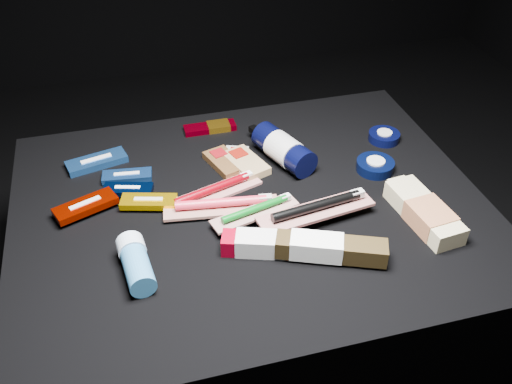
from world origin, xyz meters
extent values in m
plane|color=black|center=(0.00, 0.00, 0.00)|extent=(3.00, 3.00, 0.00)
cube|color=black|center=(0.00, 0.00, 0.20)|extent=(0.98, 0.78, 0.40)
cube|color=#21549B|center=(-0.30, 0.23, 0.41)|extent=(0.14, 0.08, 0.02)
cube|color=silver|center=(-0.30, 0.23, 0.41)|extent=(0.07, 0.03, 0.02)
cube|color=#1C488F|center=(-0.24, 0.15, 0.41)|extent=(0.11, 0.05, 0.01)
cube|color=silver|center=(-0.24, 0.15, 0.41)|extent=(0.06, 0.02, 0.01)
cube|color=black|center=(-0.24, 0.10, 0.41)|extent=(0.11, 0.07, 0.01)
cube|color=white|center=(-0.24, 0.10, 0.41)|extent=(0.05, 0.02, 0.01)
cube|color=#E2A602|center=(-0.21, 0.04, 0.41)|extent=(0.12, 0.07, 0.01)
cube|color=#BABAB6|center=(-0.21, 0.04, 0.42)|extent=(0.06, 0.03, 0.02)
cube|color=#891000|center=(-0.33, 0.06, 0.42)|extent=(0.14, 0.09, 0.01)
cube|color=silver|center=(-0.33, 0.06, 0.42)|extent=(0.07, 0.03, 0.02)
cube|color=#56371B|center=(-0.02, 0.15, 0.41)|extent=(0.09, 0.12, 0.02)
cube|color=maroon|center=(-0.03, 0.18, 0.41)|extent=(0.04, 0.04, 0.02)
cube|color=#B5B5AD|center=(0.00, 0.15, 0.41)|extent=(0.08, 0.11, 0.02)
cube|color=#680A0D|center=(0.01, 0.18, 0.41)|extent=(0.04, 0.04, 0.02)
cube|color=tan|center=(0.02, 0.13, 0.41)|extent=(0.10, 0.13, 0.02)
cube|color=maroon|center=(0.01, 0.16, 0.41)|extent=(0.04, 0.04, 0.02)
cube|color=#68000E|center=(-0.02, 0.31, 0.41)|extent=(0.13, 0.04, 0.01)
cube|color=#B57D18|center=(0.00, 0.31, 0.41)|extent=(0.05, 0.04, 0.02)
cylinder|color=black|center=(0.11, 0.13, 0.43)|extent=(0.12, 0.18, 0.07)
cylinder|color=beige|center=(0.11, 0.13, 0.43)|extent=(0.09, 0.09, 0.07)
cylinder|color=black|center=(0.08, 0.22, 0.43)|extent=(0.03, 0.03, 0.02)
cube|color=black|center=(0.07, 0.24, 0.43)|extent=(0.03, 0.03, 0.01)
cylinder|color=black|center=(0.38, 0.15, 0.41)|extent=(0.08, 0.08, 0.02)
cylinder|color=beige|center=(0.38, 0.15, 0.41)|extent=(0.04, 0.04, 0.02)
cylinder|color=black|center=(0.30, 0.04, 0.41)|extent=(0.08, 0.08, 0.02)
cylinder|color=silver|center=(0.30, 0.04, 0.41)|extent=(0.04, 0.04, 0.03)
cube|color=beige|center=(0.32, -0.14, 0.42)|extent=(0.09, 0.20, 0.04)
cube|color=#AD6A44|center=(0.33, -0.16, 0.42)|extent=(0.08, 0.10, 0.04)
cube|color=beige|center=(0.31, -0.04, 0.42)|extent=(0.04, 0.03, 0.03)
cylinder|color=teal|center=(-0.25, -0.16, 0.42)|extent=(0.06, 0.10, 0.05)
cylinder|color=silver|center=(-0.25, -0.10, 0.43)|extent=(0.06, 0.04, 0.05)
cube|color=beige|center=(-0.07, 0.05, 0.40)|extent=(0.23, 0.12, 0.01)
cylinder|color=#620109|center=(-0.07, 0.05, 0.42)|extent=(0.17, 0.07, 0.02)
cube|color=white|center=(0.01, 0.08, 0.42)|extent=(0.03, 0.02, 0.01)
cube|color=#B3AEA7|center=(-0.06, -0.01, 0.41)|extent=(0.24, 0.09, 0.01)
cylinder|color=#D22A41|center=(-0.06, -0.01, 0.42)|extent=(0.19, 0.04, 0.02)
cube|color=#B9B8B4|center=(0.03, -0.02, 0.43)|extent=(0.03, 0.02, 0.01)
cube|color=beige|center=(0.00, -0.05, 0.42)|extent=(0.19, 0.09, 0.01)
cylinder|color=#055814|center=(0.00, -0.05, 0.43)|extent=(0.15, 0.05, 0.01)
cube|color=silver|center=(0.07, -0.03, 0.43)|extent=(0.02, 0.02, 0.01)
cube|color=#B5ACA8|center=(0.11, -0.09, 0.42)|extent=(0.25, 0.09, 0.01)
cylinder|color=black|center=(0.11, -0.09, 0.44)|extent=(0.19, 0.05, 0.02)
cube|color=beige|center=(0.21, -0.07, 0.44)|extent=(0.03, 0.02, 0.01)
cube|color=maroon|center=(0.01, -0.15, 0.42)|extent=(0.20, 0.11, 0.04)
cube|color=silver|center=(-0.02, -0.14, 0.42)|extent=(0.10, 0.07, 0.04)
cube|color=#322611|center=(0.10, -0.20, 0.42)|extent=(0.21, 0.12, 0.04)
cube|color=white|center=(0.08, -0.19, 0.43)|extent=(0.11, 0.08, 0.04)
camera|label=1|loc=(-0.23, -0.90, 1.15)|focal=40.00mm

